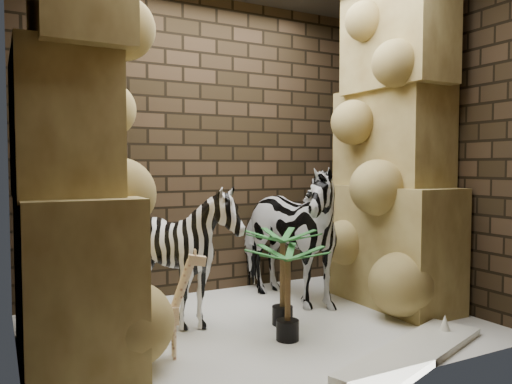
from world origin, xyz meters
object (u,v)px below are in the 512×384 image
giraffe_toy (159,304)px  zebra_left (181,262)px  zebra_right (283,223)px  palm_front (283,277)px  surfboard (414,353)px  palm_back (288,293)px

giraffe_toy → zebra_left: bearing=71.4°
giraffe_toy → zebra_right: bearing=42.6°
giraffe_toy → palm_front: (1.10, 0.24, 0.02)m
surfboard → palm_front: bearing=94.3°
zebra_left → palm_front: bearing=-5.5°
zebra_left → palm_back: 0.91m
giraffe_toy → palm_back: (0.95, -0.09, -0.02)m
surfboard → palm_back: bearing=112.1°
zebra_right → palm_front: bearing=-131.9°
palm_front → surfboard: palm_front is taller
surfboard → zebra_right: bearing=74.2°
zebra_right → surfboard: zebra_right is taller
zebra_right → palm_back: bearing=-129.8°
giraffe_toy → palm_back: bearing=7.8°
palm_front → zebra_right: bearing=59.2°
palm_back → surfboard: palm_back is taller
palm_front → palm_back: palm_front is taller
palm_back → giraffe_toy: bearing=174.6°
zebra_left → giraffe_toy: 0.70m
zebra_right → palm_front: (-0.34, -0.57, -0.37)m
palm_back → zebra_right: bearing=61.3°
giraffe_toy → surfboard: size_ratio=0.50×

